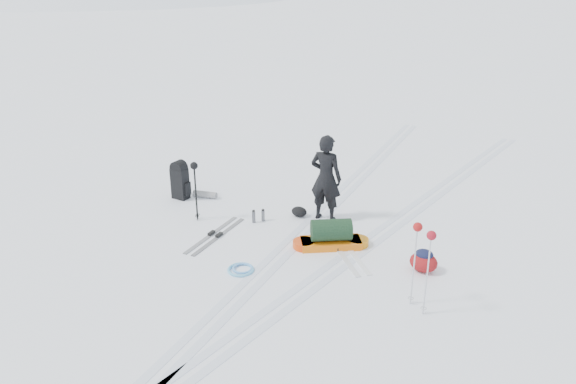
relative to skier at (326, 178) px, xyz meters
The scene contains 13 objects.
ground 1.61m from the skier, 92.40° to the right, with size 200.00×200.00×0.00m, color white.
ski_tracks 1.15m from the skier, 40.25° to the right, with size 3.38×17.97×0.01m.
skier is the anchor object (origin of this frame).
pulk_sled 1.38m from the skier, 58.71° to the right, with size 1.38×1.13×0.54m.
expedition_rucksack 3.27m from the skier, behind, with size 0.90×0.55×0.87m.
ski_poles_black 2.59m from the skier, 149.76° to the right, with size 0.15×0.16×1.24m.
ski_poles_silver 3.42m from the skier, 39.94° to the right, with size 0.39×0.31×1.38m.
touring_skis_grey 2.44m from the skier, 130.94° to the right, with size 0.35×1.74×0.06m.
touring_skis_white 1.57m from the skier, 49.33° to the right, with size 1.64×1.66×0.07m.
rope_coil 2.71m from the skier, 97.27° to the right, with size 0.52×0.52×0.06m.
small_daypack 2.67m from the skier, 24.02° to the right, with size 0.57×0.51×0.41m.
thermos_pair 1.55m from the skier, 144.90° to the right, with size 0.20×0.24×0.27m.
stuff_sack 0.95m from the skier, 163.93° to the right, with size 0.40×0.36×0.21m.
Camera 1 is at (4.50, -8.03, 4.87)m, focal length 35.00 mm.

